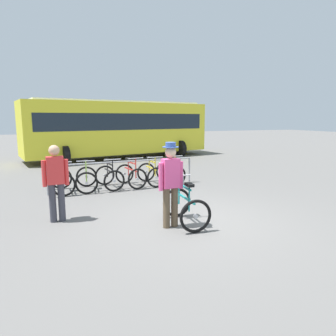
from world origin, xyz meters
TOP-DOWN VIEW (x-y plane):
  - ground_plane at (0.00, 0.00)m, footprint 80.00×80.00m
  - bike_rack_rail at (-0.55, 3.56)m, footprint 4.61×0.23m
  - racked_bike_blue at (-2.41, 3.67)m, footprint 0.69×1.11m
  - racked_bike_lime at (-1.71, 3.70)m, footprint 0.78×1.17m
  - racked_bike_black at (-1.01, 3.73)m, footprint 0.77×1.18m
  - racked_bike_red at (-0.31, 3.75)m, footprint 0.83×1.19m
  - racked_bike_yellow at (0.39, 3.78)m, footprint 0.69×1.12m
  - racked_bike_orange at (1.09, 3.80)m, footprint 0.69×1.11m
  - featured_bicycle at (-0.15, -0.02)m, footprint 0.71×1.22m
  - person_with_featured_bike at (-0.51, -0.18)m, footprint 0.53×0.32m
  - pedestrian_with_backpack at (-2.63, 1.04)m, footprint 0.53×0.35m
  - bus_distant at (0.94, 11.05)m, footprint 10.29×4.58m

SIDE VIEW (x-z plane):
  - ground_plane at x=0.00m, z-range 0.00..0.00m
  - racked_bike_black at x=-1.01m, z-range -0.12..0.86m
  - racked_bike_red at x=-0.31m, z-range -0.12..0.85m
  - racked_bike_lime at x=-1.71m, z-range -0.12..0.86m
  - racked_bike_orange at x=1.09m, z-range -0.12..0.85m
  - racked_bike_blue at x=-2.41m, z-range -0.12..0.85m
  - racked_bike_yellow at x=0.39m, z-range -0.12..0.85m
  - featured_bicycle at x=-0.15m, z-range -0.06..1.03m
  - bike_rack_rail at x=-0.55m, z-range 0.26..1.14m
  - pedestrian_with_backpack at x=-2.63m, z-range 0.12..1.76m
  - person_with_featured_bike at x=-0.51m, z-range 0.09..1.81m
  - bus_distant at x=0.94m, z-range 0.20..3.28m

